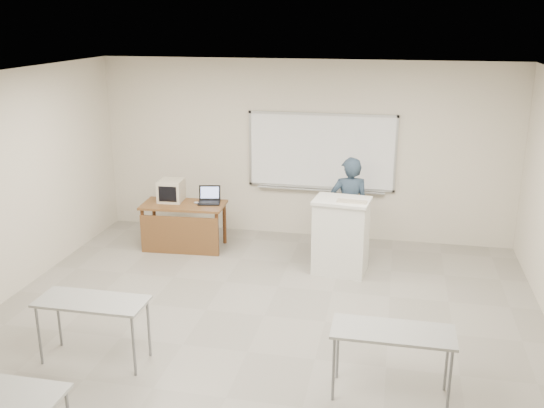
% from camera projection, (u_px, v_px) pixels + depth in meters
% --- Properties ---
extents(floor, '(7.00, 8.00, 0.01)m').
position_uv_depth(floor, '(247.00, 352.00, 6.90)').
color(floor, gray).
rests_on(floor, ground).
extents(whiteboard, '(2.48, 0.10, 1.31)m').
position_uv_depth(whiteboard, '(321.00, 152.00, 10.11)').
color(whiteboard, white).
rests_on(whiteboard, floor).
extents(student_desks, '(4.40, 2.20, 0.73)m').
position_uv_depth(student_desks, '(210.00, 364.00, 5.44)').
color(student_desks, '#989892').
rests_on(student_desks, floor).
extents(instructor_desk, '(1.34, 0.67, 0.75)m').
position_uv_depth(instructor_desk, '(182.00, 219.00, 9.77)').
color(instructor_desk, brown).
rests_on(instructor_desk, floor).
extents(podium, '(0.80, 0.58, 1.13)m').
position_uv_depth(podium, '(341.00, 236.00, 8.91)').
color(podium, silver).
rests_on(podium, floor).
extents(crt_monitor, '(0.38, 0.43, 0.36)m').
position_uv_depth(crt_monitor, '(171.00, 191.00, 9.92)').
color(crt_monitor, '#B4A891').
rests_on(crt_monitor, instructor_desk).
extents(laptop, '(0.35, 0.32, 0.26)m').
position_uv_depth(laptop, '(210.00, 199.00, 9.85)').
color(laptop, black).
rests_on(laptop, instructor_desk).
extents(mouse, '(0.09, 0.06, 0.03)m').
position_uv_depth(mouse, '(196.00, 203.00, 9.81)').
color(mouse, '#A7A8AF').
rests_on(mouse, instructor_desk).
extents(keyboard, '(0.43, 0.17, 0.02)m').
position_uv_depth(keyboard, '(352.00, 201.00, 8.60)').
color(keyboard, '#B4A891').
rests_on(keyboard, podium).
extents(presenter, '(0.65, 0.49, 1.63)m').
position_uv_depth(presenter, '(349.00, 208.00, 9.36)').
color(presenter, black).
rests_on(presenter, floor).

